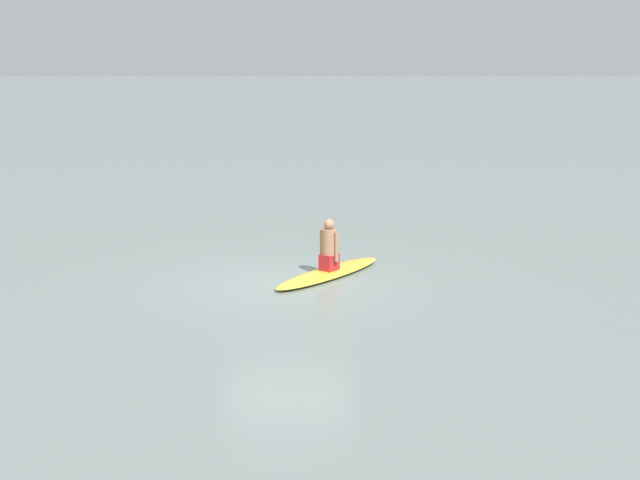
% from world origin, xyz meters
% --- Properties ---
extents(ground_plane, '(400.00, 400.00, 0.00)m').
position_xyz_m(ground_plane, '(0.00, 0.00, 0.00)').
color(ground_plane, slate).
extents(surfboard, '(3.00, 2.60, 0.13)m').
position_xyz_m(surfboard, '(0.62, -0.84, 0.06)').
color(surfboard, gold).
rests_on(surfboard, ground).
extents(person_paddler, '(0.45, 0.44, 1.07)m').
position_xyz_m(person_paddler, '(0.62, -0.84, 0.61)').
color(person_paddler, '#A51E23').
rests_on(person_paddler, surfboard).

